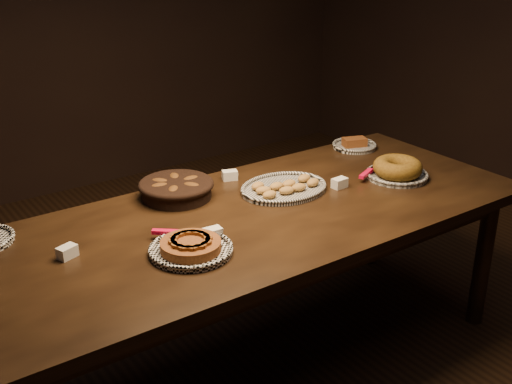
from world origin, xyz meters
TOP-DOWN VIEW (x-y plane):
  - ground at (0.00, 0.00)m, footprint 5.00×5.00m
  - buffet_table at (0.00, 0.00)m, footprint 2.40×1.00m
  - apple_tart_plate at (-0.41, -0.15)m, footprint 0.31×0.35m
  - madeleine_platter at (0.23, 0.12)m, footprint 0.41×0.33m
  - bundt_cake_plate at (0.77, -0.06)m, footprint 0.35×0.32m
  - croissant_basket at (-0.21, 0.34)m, footprint 0.38×0.38m
  - loaf_plate at (0.90, 0.38)m, footprint 0.24×0.24m
  - tent_cards at (0.08, 0.09)m, footprint 1.78×0.54m

SIDE VIEW (x-z plane):
  - ground at x=0.00m, z-range 0.00..0.00m
  - buffet_table at x=0.00m, z-range 0.30..1.05m
  - madeleine_platter at x=0.23m, z-range 0.74..0.79m
  - loaf_plate at x=0.90m, z-range 0.74..0.80m
  - apple_tart_plate at x=-0.41m, z-range 0.74..0.80m
  - tent_cards at x=0.08m, z-range 0.75..0.79m
  - bundt_cake_plate at x=0.77m, z-range 0.74..0.84m
  - croissant_basket at x=-0.21m, z-range 0.76..0.84m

